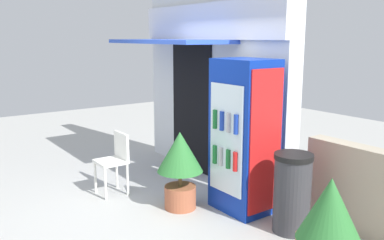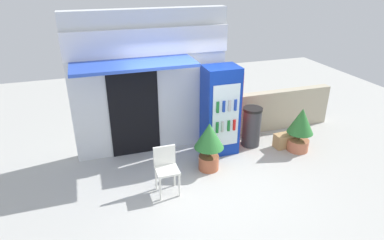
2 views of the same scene
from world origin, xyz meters
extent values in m
plane|color=#B2B2AD|center=(0.00, 0.00, 0.00)|extent=(16.00, 16.00, 0.00)
cube|color=silver|center=(-0.66, 1.62, 1.55)|extent=(3.35, 0.28, 3.11)
cube|color=white|center=(-0.66, 1.44, 2.48)|extent=(3.35, 0.08, 0.55)
cube|color=blue|center=(-1.06, 1.01, 2.17)|extent=(2.34, 0.94, 0.06)
cube|color=black|center=(-1.06, 1.47, 1.06)|extent=(1.06, 0.03, 2.12)
cube|color=#0C2D9E|center=(0.74, 1.01, 0.99)|extent=(0.74, 0.58, 1.98)
cube|color=silver|center=(0.74, 0.70, 0.99)|extent=(0.60, 0.02, 1.38)
cube|color=red|center=(1.12, 1.01, 0.99)|extent=(0.02, 0.53, 1.78)
cylinder|color=#196B2D|center=(0.55, 0.69, 0.76)|extent=(0.06, 0.06, 0.24)
cylinder|color=#B2B2B7|center=(0.67, 0.69, 0.76)|extent=(0.06, 0.06, 0.24)
cylinder|color=#196B2D|center=(0.81, 0.69, 0.76)|extent=(0.06, 0.06, 0.24)
cylinder|color=red|center=(0.94, 0.69, 0.76)|extent=(0.06, 0.06, 0.24)
cylinder|color=#196B2D|center=(0.54, 0.69, 1.22)|extent=(0.06, 0.06, 0.24)
cylinder|color=#1938A5|center=(0.68, 0.69, 1.22)|extent=(0.06, 0.06, 0.24)
cylinder|color=#B2B2B7|center=(0.81, 0.69, 1.22)|extent=(0.06, 0.06, 0.24)
cylinder|color=#1938A5|center=(0.94, 0.69, 1.22)|extent=(0.06, 0.06, 0.24)
cylinder|color=white|center=(-0.94, -0.34, 0.23)|extent=(0.04, 0.04, 0.46)
cylinder|color=white|center=(-0.59, -0.34, 0.23)|extent=(0.04, 0.04, 0.46)
cylinder|color=white|center=(-0.95, 0.00, 0.23)|extent=(0.04, 0.04, 0.46)
cylinder|color=white|center=(-0.59, 0.00, 0.23)|extent=(0.04, 0.04, 0.46)
cube|color=white|center=(-0.77, -0.17, 0.48)|extent=(0.41, 0.40, 0.04)
cube|color=white|center=(-0.77, 0.01, 0.70)|extent=(0.41, 0.04, 0.38)
cylinder|color=#AD5B3D|center=(0.24, 0.35, 0.15)|extent=(0.42, 0.42, 0.31)
cylinder|color=brown|center=(0.24, 0.35, 0.41)|extent=(0.05, 0.05, 0.21)
cone|color=#2D7533|center=(0.24, 0.35, 0.78)|extent=(0.60, 0.60, 0.53)
cone|color=#2D7533|center=(2.47, 0.45, 0.74)|extent=(0.58, 0.58, 0.58)
cylinder|color=#38383D|center=(1.55, 1.02, 0.44)|extent=(0.43, 0.43, 0.88)
cylinder|color=black|center=(1.55, 1.02, 0.91)|extent=(0.45, 0.45, 0.06)
camera|label=1|loc=(4.55, -2.56, 2.24)|focal=38.74mm
camera|label=2|loc=(-1.93, -5.14, 3.79)|focal=31.04mm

